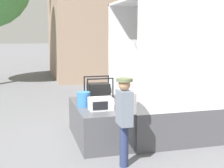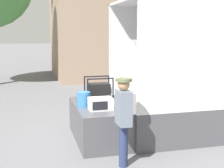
{
  "view_description": "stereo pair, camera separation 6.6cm",
  "coord_description": "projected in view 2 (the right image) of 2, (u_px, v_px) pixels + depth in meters",
  "views": [
    {
      "loc": [
        -2.28,
        -7.47,
        2.67
      ],
      "look_at": [
        -0.29,
        -0.2,
        1.45
      ],
      "focal_mm": 50.0,
      "sensor_mm": 36.0,
      "label": 1
    },
    {
      "loc": [
        -2.21,
        -7.49,
        2.67
      ],
      "look_at": [
        -0.29,
        -0.2,
        1.45
      ],
      "focal_mm": 50.0,
      "sensor_mm": 36.0,
      "label": 2
    }
  ],
  "objects": [
    {
      "name": "tailgate_deck",
      "position": [
        99.0,
        122.0,
        7.91
      ],
      "size": [
        1.18,
        2.35,
        0.9
      ],
      "primitive_type": "cube",
      "color": "#4C4C51",
      "rests_on": "ground"
    },
    {
      "name": "orange_bucket",
      "position": [
        84.0,
        99.0,
        7.64
      ],
      "size": [
        0.32,
        0.32,
        0.36
      ],
      "color": "#3370B2",
      "rests_on": "tailgate_deck"
    },
    {
      "name": "portable_generator",
      "position": [
        99.0,
        91.0,
        8.35
      ],
      "size": [
        0.71,
        0.5,
        0.63
      ],
      "color": "black",
      "rests_on": "tailgate_deck"
    },
    {
      "name": "worker_person",
      "position": [
        124.0,
        113.0,
        6.17
      ],
      "size": [
        0.33,
        0.44,
        1.81
      ],
      "color": "navy",
      "rests_on": "ground"
    },
    {
      "name": "ground_plane",
      "position": [
        121.0,
        137.0,
        8.13
      ],
      "size": [
        160.0,
        160.0,
        0.0
      ],
      "primitive_type": "plane",
      "color": "slate"
    },
    {
      "name": "house_backdrop",
      "position": [
        109.0,
        8.0,
        19.79
      ],
      "size": [
        7.35,
        7.44,
        8.4
      ],
      "color": "gray",
      "rests_on": "ground"
    },
    {
      "name": "microwave",
      "position": [
        101.0,
        104.0,
        7.32
      ],
      "size": [
        0.55,
        0.4,
        0.28
      ],
      "color": "white",
      "rests_on": "tailgate_deck"
    }
  ]
}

